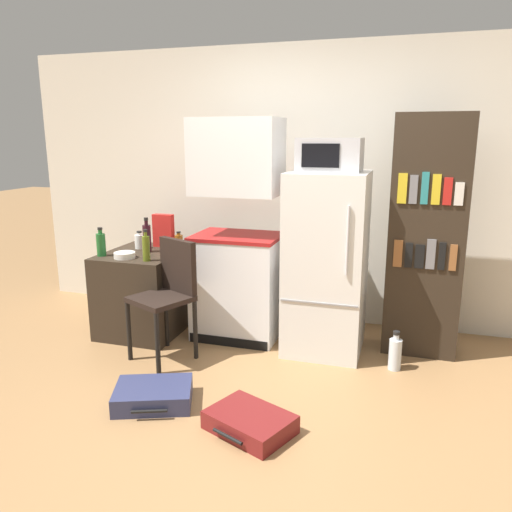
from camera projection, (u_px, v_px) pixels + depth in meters
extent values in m
plane|color=olive|center=(265.00, 427.00, 3.01)|extent=(24.00, 24.00, 0.00)
cube|color=silver|center=(348.00, 188.00, 4.52)|extent=(6.40, 0.10, 2.52)
cube|color=#2D2319|center=(146.00, 291.00, 4.47)|extent=(0.66, 0.79, 0.72)
cube|color=white|center=(238.00, 287.00, 4.33)|extent=(0.72, 0.54, 0.87)
cube|color=maroon|center=(238.00, 236.00, 4.22)|extent=(0.73, 0.55, 0.03)
cube|color=white|center=(237.00, 157.00, 4.07)|extent=(0.72, 0.46, 0.62)
cube|color=black|center=(228.00, 342.00, 4.17)|extent=(0.69, 0.01, 0.08)
cube|color=silver|center=(326.00, 263.00, 3.99)|extent=(0.61, 0.64, 1.45)
cube|color=gray|center=(318.00, 303.00, 3.74)|extent=(0.59, 0.01, 0.01)
cylinder|color=silver|center=(348.00, 241.00, 3.56)|extent=(0.02, 0.02, 0.51)
cube|color=#B7B7BC|center=(330.00, 155.00, 3.79)|extent=(0.48, 0.36, 0.25)
cube|color=black|center=(320.00, 156.00, 3.64)|extent=(0.28, 0.01, 0.17)
cube|color=#2D2319|center=(426.00, 238.00, 3.89)|extent=(0.57, 0.30, 1.89)
cube|color=brown|center=(398.00, 253.00, 3.82)|extent=(0.06, 0.01, 0.21)
cube|color=black|center=(409.00, 255.00, 3.80)|extent=(0.06, 0.01, 0.19)
cube|color=black|center=(420.00, 257.00, 3.78)|extent=(0.07, 0.01, 0.18)
cube|color=slate|center=(431.00, 254.00, 3.75)|extent=(0.06, 0.01, 0.23)
cube|color=black|center=(442.00, 256.00, 3.73)|extent=(0.05, 0.01, 0.21)
cube|color=brown|center=(453.00, 258.00, 3.71)|extent=(0.05, 0.01, 0.20)
cube|color=gold|center=(402.00, 188.00, 3.71)|extent=(0.07, 0.01, 0.22)
cube|color=slate|center=(413.00, 190.00, 3.69)|extent=(0.06, 0.01, 0.21)
cube|color=teal|center=(425.00, 188.00, 3.66)|extent=(0.05, 0.01, 0.24)
cube|color=gold|center=(436.00, 190.00, 3.64)|extent=(0.06, 0.01, 0.22)
cube|color=red|center=(448.00, 191.00, 3.62)|extent=(0.06, 0.01, 0.20)
cube|color=silver|center=(459.00, 194.00, 3.60)|extent=(0.06, 0.01, 0.17)
cylinder|color=#566619|center=(146.00, 249.00, 4.05)|extent=(0.06, 0.06, 0.20)
cylinder|color=#566619|center=(145.00, 234.00, 4.02)|extent=(0.03, 0.03, 0.04)
cylinder|color=black|center=(145.00, 231.00, 4.01)|extent=(0.03, 0.03, 0.02)
cylinder|color=brown|center=(179.00, 242.00, 4.54)|extent=(0.07, 0.07, 0.12)
cylinder|color=brown|center=(179.00, 234.00, 4.52)|extent=(0.03, 0.03, 0.02)
cylinder|color=black|center=(179.00, 232.00, 4.51)|extent=(0.04, 0.04, 0.01)
cylinder|color=white|center=(140.00, 242.00, 4.52)|extent=(0.09, 0.09, 0.12)
cylinder|color=white|center=(139.00, 234.00, 4.50)|extent=(0.04, 0.04, 0.02)
cylinder|color=black|center=(139.00, 232.00, 4.49)|extent=(0.05, 0.05, 0.01)
cylinder|color=#1E6028|center=(101.00, 245.00, 4.22)|extent=(0.08, 0.08, 0.19)
cylinder|color=#1E6028|center=(100.00, 232.00, 4.20)|extent=(0.03, 0.03, 0.03)
cylinder|color=black|center=(100.00, 229.00, 4.19)|extent=(0.04, 0.04, 0.02)
cylinder|color=black|center=(147.00, 239.00, 4.36)|extent=(0.07, 0.07, 0.24)
cylinder|color=black|center=(146.00, 223.00, 4.33)|extent=(0.03, 0.03, 0.04)
cylinder|color=black|center=(146.00, 219.00, 4.32)|extent=(0.04, 0.04, 0.02)
cylinder|color=silver|center=(125.00, 255.00, 4.16)|extent=(0.18, 0.18, 0.05)
cube|color=red|center=(163.00, 231.00, 4.57)|extent=(0.19, 0.07, 0.30)
cylinder|color=black|center=(129.00, 331.00, 3.88)|extent=(0.04, 0.04, 0.48)
cylinder|color=black|center=(158.00, 344.00, 3.64)|extent=(0.04, 0.04, 0.48)
cylinder|color=black|center=(166.00, 319.00, 4.14)|extent=(0.04, 0.04, 0.48)
cylinder|color=black|center=(195.00, 330.00, 3.90)|extent=(0.04, 0.04, 0.48)
cube|color=black|center=(161.00, 299.00, 3.83)|extent=(0.53, 0.53, 0.04)
cube|color=black|center=(178.00, 266.00, 3.91)|extent=(0.37, 0.21, 0.42)
cube|color=maroon|center=(250.00, 422.00, 2.97)|extent=(0.58, 0.51, 0.11)
cylinder|color=black|center=(227.00, 436.00, 2.82)|extent=(0.21, 0.11, 0.02)
cube|color=navy|center=(153.00, 395.00, 3.27)|extent=(0.59, 0.52, 0.12)
cylinder|color=black|center=(149.00, 411.00, 3.07)|extent=(0.21, 0.10, 0.02)
cylinder|color=silver|center=(395.00, 354.00, 3.74)|extent=(0.09, 0.09, 0.24)
cylinder|color=silver|center=(396.00, 337.00, 3.71)|extent=(0.04, 0.04, 0.04)
cylinder|color=black|center=(397.00, 333.00, 3.70)|extent=(0.05, 0.05, 0.02)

